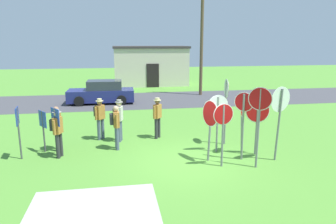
# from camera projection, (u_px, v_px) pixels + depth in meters

# --- Properties ---
(ground_plane) EXTENTS (80.00, 80.00, 0.00)m
(ground_plane) POSITION_uv_depth(u_px,v_px,m) (188.00, 162.00, 10.76)
(ground_plane) COLOR #518E33
(street_asphalt) EXTENTS (60.00, 6.40, 0.01)m
(street_asphalt) POSITION_uv_depth(u_px,v_px,m) (150.00, 100.00, 22.20)
(street_asphalt) COLOR #424247
(street_asphalt) RESTS_ON ground
(concrete_path) EXTENTS (3.20, 2.40, 0.01)m
(concrete_path) POSITION_uv_depth(u_px,v_px,m) (93.00, 210.00, 7.71)
(concrete_path) COLOR #ADAAA3
(concrete_path) RESTS_ON ground
(building_background) EXTENTS (6.90, 3.81, 3.61)m
(building_background) POSITION_uv_depth(u_px,v_px,m) (150.00, 66.00, 29.61)
(building_background) COLOR beige
(building_background) RESTS_ON ground
(utility_pole) EXTENTS (1.80, 0.24, 7.94)m
(utility_pole) POSITION_uv_depth(u_px,v_px,m) (202.00, 40.00, 23.40)
(utility_pole) COLOR brown
(utility_pole) RESTS_ON ground
(parked_car_on_street) EXTENTS (4.34, 2.09, 1.51)m
(parked_car_on_street) POSITION_uv_depth(u_px,v_px,m) (102.00, 93.00, 20.94)
(parked_car_on_street) COLOR navy
(parked_car_on_street) RESTS_ON ground
(stop_sign_low_front) EXTENTS (0.32, 0.88, 2.12)m
(stop_sign_low_front) POSITION_uv_depth(u_px,v_px,m) (210.00, 120.00, 10.62)
(stop_sign_low_front) COLOR slate
(stop_sign_low_front) RESTS_ON ground
(stop_sign_leaning_right) EXTENTS (0.85, 0.17, 2.05)m
(stop_sign_leaning_right) POSITION_uv_depth(u_px,v_px,m) (257.00, 117.00, 11.22)
(stop_sign_leaning_right) COLOR slate
(stop_sign_leaning_right) RESTS_ON ground
(stop_sign_nearest) EXTENTS (0.83, 0.33, 2.58)m
(stop_sign_nearest) POSITION_uv_depth(u_px,v_px,m) (280.00, 110.00, 10.53)
(stop_sign_nearest) COLOR slate
(stop_sign_nearest) RESTS_ON ground
(stop_sign_rear_left) EXTENTS (0.70, 0.12, 2.11)m
(stop_sign_rear_left) POSITION_uv_depth(u_px,v_px,m) (223.00, 124.00, 10.09)
(stop_sign_rear_left) COLOR slate
(stop_sign_rear_left) RESTS_ON ground
(stop_sign_leaning_left) EXTENTS (0.41, 0.54, 2.03)m
(stop_sign_leaning_left) POSITION_uv_depth(u_px,v_px,m) (242.00, 118.00, 11.31)
(stop_sign_leaning_left) COLOR slate
(stop_sign_leaning_left) RESTS_ON ground
(stop_sign_tallest) EXTENTS (0.80, 0.09, 2.15)m
(stop_sign_tallest) POSITION_uv_depth(u_px,v_px,m) (218.00, 113.00, 11.48)
(stop_sign_tallest) COLOR slate
(stop_sign_tallest) RESTS_ON ground
(stop_sign_rear_right) EXTENTS (0.55, 0.44, 2.38)m
(stop_sign_rear_right) POSITION_uv_depth(u_px,v_px,m) (243.00, 115.00, 10.63)
(stop_sign_rear_right) COLOR slate
(stop_sign_rear_right) RESTS_ON ground
(stop_sign_center_cluster) EXTENTS (0.11, 0.72, 2.62)m
(stop_sign_center_cluster) POSITION_uv_depth(u_px,v_px,m) (226.00, 100.00, 12.28)
(stop_sign_center_cluster) COLOR slate
(stop_sign_center_cluster) RESTS_ON ground
(stop_sign_far_back) EXTENTS (0.64, 0.42, 2.65)m
(stop_sign_far_back) POSITION_uv_depth(u_px,v_px,m) (259.00, 113.00, 9.94)
(stop_sign_far_back) COLOR slate
(stop_sign_far_back) RESTS_ON ground
(person_near_signs) EXTENTS (0.47, 0.48, 1.74)m
(person_near_signs) POSITION_uv_depth(u_px,v_px,m) (100.00, 116.00, 13.06)
(person_near_signs) COLOR #4C5670
(person_near_signs) RESTS_ON ground
(person_in_teal) EXTENTS (0.37, 0.57, 1.69)m
(person_in_teal) POSITION_uv_depth(u_px,v_px,m) (116.00, 124.00, 11.85)
(person_in_teal) COLOR #4C5670
(person_in_teal) RESTS_ON ground
(person_in_dark_shirt) EXTENTS (0.42, 0.55, 1.74)m
(person_in_dark_shirt) POSITION_uv_depth(u_px,v_px,m) (119.00, 117.00, 12.81)
(person_in_dark_shirt) COLOR #4C5670
(person_in_dark_shirt) RESTS_ON ground
(person_holding_notes) EXTENTS (0.39, 0.47, 1.74)m
(person_holding_notes) POSITION_uv_depth(u_px,v_px,m) (157.00, 115.00, 13.24)
(person_holding_notes) COLOR #2D2D33
(person_holding_notes) RESTS_ON ground
(person_with_sunhat) EXTENTS (0.43, 0.55, 1.74)m
(person_with_sunhat) POSITION_uv_depth(u_px,v_px,m) (57.00, 130.00, 11.02)
(person_with_sunhat) COLOR #2D2D33
(person_with_sunhat) RESTS_ON ground
(person_on_left) EXTENTS (0.28, 0.56, 1.69)m
(person_on_left) POSITION_uv_depth(u_px,v_px,m) (57.00, 126.00, 11.74)
(person_on_left) COLOR #2D2D33
(person_on_left) RESTS_ON ground
(info_panel_leftmost) EXTENTS (0.11, 0.60, 1.84)m
(info_panel_leftmost) POSITION_uv_depth(u_px,v_px,m) (18.00, 124.00, 10.78)
(info_panel_leftmost) COLOR #4C4C51
(info_panel_leftmost) RESTS_ON ground
(info_panel_middle) EXTENTS (0.35, 0.51, 1.78)m
(info_panel_middle) POSITION_uv_depth(u_px,v_px,m) (56.00, 124.00, 10.92)
(info_panel_middle) COLOR #4C4C51
(info_panel_middle) RESTS_ON ground
(info_panel_rightmost) EXTENTS (0.36, 0.51, 1.56)m
(info_panel_rightmost) POSITION_uv_depth(u_px,v_px,m) (43.00, 124.00, 11.52)
(info_panel_rightmost) COLOR #4C4C51
(info_panel_rightmost) RESTS_ON ground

